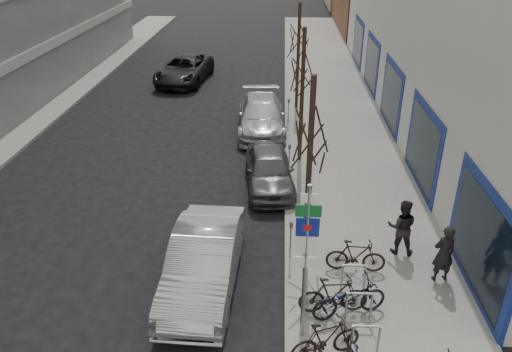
# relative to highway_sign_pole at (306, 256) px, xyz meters

# --- Properties ---
(ground) EXTENTS (120.00, 120.00, 0.00)m
(ground) POSITION_rel_highway_sign_pole_xyz_m (-2.40, 0.01, -2.46)
(ground) COLOR black
(ground) RESTS_ON ground
(sidewalk_east) EXTENTS (5.00, 70.00, 0.15)m
(sidewalk_east) POSITION_rel_highway_sign_pole_xyz_m (2.10, 10.01, -2.38)
(sidewalk_east) COLOR slate
(sidewalk_east) RESTS_ON ground
(highway_sign_pole) EXTENTS (0.55, 0.10, 4.20)m
(highway_sign_pole) POSITION_rel_highway_sign_pole_xyz_m (0.00, 0.00, 0.00)
(highway_sign_pole) COLOR gray
(highway_sign_pole) RESTS_ON ground
(bike_rack) EXTENTS (0.66, 2.26, 0.83)m
(bike_rack) POSITION_rel_highway_sign_pole_xyz_m (1.40, 0.61, -1.80)
(bike_rack) COLOR gray
(bike_rack) RESTS_ON sidewalk_east
(tree_near) EXTENTS (1.80, 1.80, 5.50)m
(tree_near) POSITION_rel_highway_sign_pole_xyz_m (0.20, 3.51, 1.65)
(tree_near) COLOR black
(tree_near) RESTS_ON ground
(tree_mid) EXTENTS (1.80, 1.80, 5.50)m
(tree_mid) POSITION_rel_highway_sign_pole_xyz_m (0.20, 10.01, 1.65)
(tree_mid) COLOR black
(tree_mid) RESTS_ON ground
(tree_far) EXTENTS (1.80, 1.80, 5.50)m
(tree_far) POSITION_rel_highway_sign_pole_xyz_m (0.20, 16.51, 1.65)
(tree_far) COLOR black
(tree_far) RESTS_ON ground
(meter_front) EXTENTS (0.10, 0.08, 1.27)m
(meter_front) POSITION_rel_highway_sign_pole_xyz_m (-0.25, 3.01, -1.54)
(meter_front) COLOR gray
(meter_front) RESTS_ON sidewalk_east
(meter_mid) EXTENTS (0.10, 0.08, 1.27)m
(meter_mid) POSITION_rel_highway_sign_pole_xyz_m (-0.25, 8.51, -1.54)
(meter_mid) COLOR gray
(meter_mid) RESTS_ON sidewalk_east
(meter_back) EXTENTS (0.10, 0.08, 1.27)m
(meter_back) POSITION_rel_highway_sign_pole_xyz_m (-0.25, 14.01, -1.54)
(meter_back) COLOR gray
(meter_back) RESTS_ON sidewalk_east
(bike_near_right) EXTENTS (1.80, 1.14, 1.05)m
(bike_near_right) POSITION_rel_highway_sign_pole_xyz_m (0.49, -0.65, -1.78)
(bike_near_right) COLOR black
(bike_near_right) RESTS_ON sidewalk_east
(bike_mid_curb) EXTENTS (2.05, 1.20, 1.20)m
(bike_mid_curb) POSITION_rel_highway_sign_pole_xyz_m (1.18, 0.75, -1.71)
(bike_mid_curb) COLOR black
(bike_mid_curb) RESTS_ON sidewalk_east
(bike_mid_inner) EXTENTS (1.81, 0.71, 1.07)m
(bike_mid_inner) POSITION_rel_highway_sign_pole_xyz_m (0.79, 0.84, -1.77)
(bike_mid_inner) COLOR black
(bike_mid_inner) RESTS_ON sidewalk_east
(bike_far_inner) EXTENTS (1.71, 0.60, 1.02)m
(bike_far_inner) POSITION_rel_highway_sign_pole_xyz_m (1.56, 2.55, -1.80)
(bike_far_inner) COLOR black
(bike_far_inner) RESTS_ON sidewalk_east
(parked_car_front) EXTENTS (1.87, 4.97, 1.62)m
(parked_car_front) POSITION_rel_highway_sign_pole_xyz_m (-2.60, 1.85, -1.65)
(parked_car_front) COLOR #B9B8BE
(parked_car_front) RESTS_ON ground
(parked_car_mid) EXTENTS (2.16, 4.41, 1.45)m
(parked_car_mid) POSITION_rel_highway_sign_pole_xyz_m (-1.00, 7.76, -1.73)
(parked_car_mid) COLOR #49494E
(parked_car_mid) RESTS_ON ground
(parked_car_back) EXTENTS (2.49, 5.48, 1.56)m
(parked_car_back) POSITION_rel_highway_sign_pole_xyz_m (-1.52, 13.37, -1.68)
(parked_car_back) COLOR #A6A7AB
(parked_car_back) RESTS_ON ground
(lane_car) EXTENTS (3.27, 6.00, 1.60)m
(lane_car) POSITION_rel_highway_sign_pole_xyz_m (-6.68, 21.43, -1.66)
(lane_car) COLOR black
(lane_car) RESTS_ON ground
(pedestrian_near) EXTENTS (0.69, 0.53, 1.71)m
(pedestrian_near) POSITION_rel_highway_sign_pole_xyz_m (3.84, 2.29, -1.45)
(pedestrian_near) COLOR black
(pedestrian_near) RESTS_ON sidewalk_east
(pedestrian_far) EXTENTS (0.72, 0.54, 1.76)m
(pedestrian_far) POSITION_rel_highway_sign_pole_xyz_m (2.98, 3.54, -1.43)
(pedestrian_far) COLOR black
(pedestrian_far) RESTS_ON sidewalk_east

